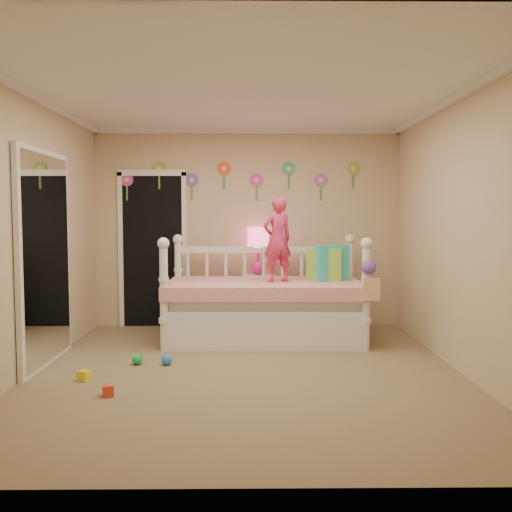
{
  "coord_description": "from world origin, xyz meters",
  "views": [
    {
      "loc": [
        0.04,
        -5.14,
        1.45
      ],
      "look_at": [
        0.1,
        0.6,
        1.05
      ],
      "focal_mm": 39.16,
      "sensor_mm": 36.0,
      "label": 1
    }
  ],
  "objects_px": {
    "nightstand": "(258,301)",
    "daybed": "(264,287)",
    "child": "(277,239)",
    "table_lamp": "(258,243)"
  },
  "relations": [
    {
      "from": "nightstand",
      "to": "daybed",
      "type": "bearing_deg",
      "value": -91.67
    },
    {
      "from": "daybed",
      "to": "nightstand",
      "type": "bearing_deg",
      "value": 96.11
    },
    {
      "from": "child",
      "to": "table_lamp",
      "type": "relative_size",
      "value": 1.61
    },
    {
      "from": "daybed",
      "to": "nightstand",
      "type": "height_order",
      "value": "daybed"
    },
    {
      "from": "table_lamp",
      "to": "child",
      "type": "bearing_deg",
      "value": -74.27
    },
    {
      "from": "child",
      "to": "table_lamp",
      "type": "xyz_separation_m",
      "value": [
        -0.21,
        0.76,
        -0.08
      ]
    },
    {
      "from": "daybed",
      "to": "child",
      "type": "distance_m",
      "value": 0.59
    },
    {
      "from": "child",
      "to": "nightstand",
      "type": "height_order",
      "value": "child"
    },
    {
      "from": "child",
      "to": "table_lamp",
      "type": "bearing_deg",
      "value": -98.69
    },
    {
      "from": "daybed",
      "to": "table_lamp",
      "type": "bearing_deg",
      "value": 96.11
    }
  ]
}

